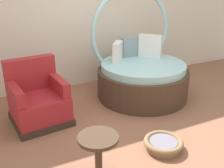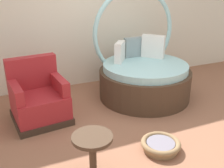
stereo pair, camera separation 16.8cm
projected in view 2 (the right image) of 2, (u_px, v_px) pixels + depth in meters
The scene contains 6 objects.
ground_plane at pixel (140, 128), 3.90m from camera, with size 8.00×8.00×0.02m, color #936047.
back_wall at pixel (91, 4), 5.07m from camera, with size 8.00×0.12×3.17m, color silver.
round_daybed at pixel (143, 74), 4.81m from camera, with size 1.64×1.64×1.92m.
red_armchair at pixel (39, 99), 4.02m from camera, with size 0.88×0.88×0.94m.
pet_basket at pixel (161, 145), 3.37m from camera, with size 0.51×0.51×0.13m.
side_table at pixel (92, 143), 2.80m from camera, with size 0.44×0.44×0.52m.
Camera 2 is at (-1.72, -2.93, 2.06)m, focal length 42.39 mm.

